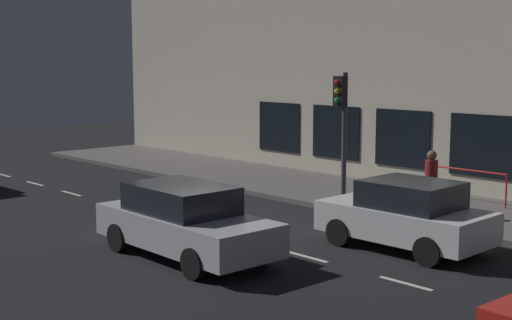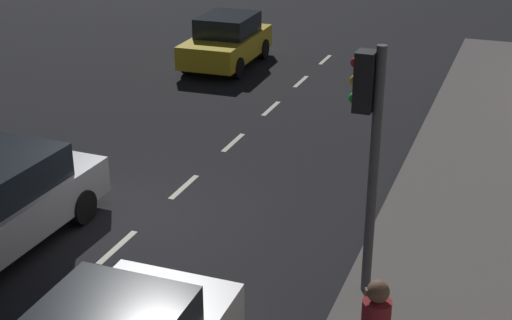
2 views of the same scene
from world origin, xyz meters
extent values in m
plane|color=black|center=(0.00, 0.00, 0.00)|extent=(60.00, 60.00, 0.00)
cube|color=#5B5654|center=(6.25, 0.00, 0.07)|extent=(4.50, 32.00, 0.15)
cube|color=beige|center=(8.80, 0.00, 3.70)|extent=(0.60, 32.00, 7.41)
cube|color=black|center=(8.47, -2.90, 1.70)|extent=(0.04, 2.18, 1.91)
cube|color=black|center=(8.47, 0.00, 1.70)|extent=(0.04, 2.18, 1.91)
cube|color=black|center=(8.47, 2.90, 1.70)|extent=(0.04, 2.18, 1.91)
cube|color=black|center=(8.47, 5.81, 1.70)|extent=(0.04, 2.18, 1.91)
cube|color=beige|center=(0.00, -6.20, 0.00)|extent=(0.12, 1.20, 0.01)
cube|color=beige|center=(0.00, -3.60, 0.00)|extent=(0.12, 1.20, 0.01)
cube|color=beige|center=(0.00, -1.00, 0.00)|extent=(0.12, 1.20, 0.01)
cube|color=beige|center=(0.00, 1.60, 0.00)|extent=(0.12, 1.20, 0.01)
cube|color=beige|center=(0.00, 4.20, 0.00)|extent=(0.12, 1.20, 0.01)
cube|color=beige|center=(0.00, 6.80, 0.00)|extent=(0.12, 1.20, 0.01)
cube|color=beige|center=(0.00, 9.40, 0.00)|extent=(0.12, 1.20, 0.01)
cube|color=beige|center=(0.00, 12.00, 0.00)|extent=(0.12, 1.20, 0.01)
cylinder|color=#424244|center=(4.34, -0.97, 2.04)|extent=(0.14, 0.14, 3.79)
cube|color=black|center=(4.13, -0.97, 3.42)|extent=(0.26, 0.32, 0.84)
sphere|color=red|center=(3.99, -0.97, 3.67)|extent=(0.15, 0.15, 0.15)
sphere|color=gold|center=(3.99, -0.97, 3.42)|extent=(0.15, 0.15, 0.15)
sphere|color=green|center=(3.99, -0.97, 3.17)|extent=(0.15, 0.15, 0.15)
cube|color=silver|center=(2.15, -4.63, 0.63)|extent=(1.94, 3.88, 0.70)
cube|color=black|center=(2.15, -4.78, 1.28)|extent=(1.68, 2.03, 0.60)
cylinder|color=black|center=(1.25, -3.45, 0.32)|extent=(0.23, 0.64, 0.64)
cylinder|color=black|center=(3.00, -3.42, 0.32)|extent=(0.23, 0.64, 0.64)
cylinder|color=black|center=(1.30, -5.83, 0.32)|extent=(0.23, 0.64, 0.64)
cylinder|color=black|center=(3.04, -5.80, 0.32)|extent=(0.23, 0.64, 0.64)
cube|color=#B7B7BC|center=(-1.93, -1.82, 0.63)|extent=(1.91, 4.58, 0.70)
cube|color=black|center=(-1.93, -1.64, 1.28)|extent=(1.65, 2.39, 0.60)
cylinder|color=black|center=(-1.10, -3.25, 0.32)|extent=(0.23, 0.64, 0.64)
cylinder|color=black|center=(-2.81, -3.22, 0.32)|extent=(0.23, 0.64, 0.64)
cylinder|color=black|center=(-1.05, -0.43, 0.32)|extent=(0.23, 0.64, 0.64)
cylinder|color=black|center=(-2.76, -0.40, 0.32)|extent=(0.23, 0.64, 0.64)
cylinder|color=maroon|center=(4.96, -3.45, 0.90)|extent=(0.44, 0.44, 1.50)
sphere|color=brown|center=(4.96, -3.45, 1.78)|extent=(0.26, 0.26, 0.26)
cube|color=brown|center=(4.85, -3.50, 1.78)|extent=(0.07, 0.09, 0.07)
cylinder|color=red|center=(7.40, -4.31, 0.62)|extent=(0.05, 0.05, 0.95)
cylinder|color=red|center=(7.40, -2.03, 0.62)|extent=(0.05, 0.05, 0.95)
cylinder|color=red|center=(7.40, -3.17, 1.10)|extent=(0.05, 2.28, 0.05)
camera|label=1|loc=(-11.22, -14.01, 4.23)|focal=50.42mm
camera|label=2|loc=(6.14, -10.33, 6.31)|focal=50.94mm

